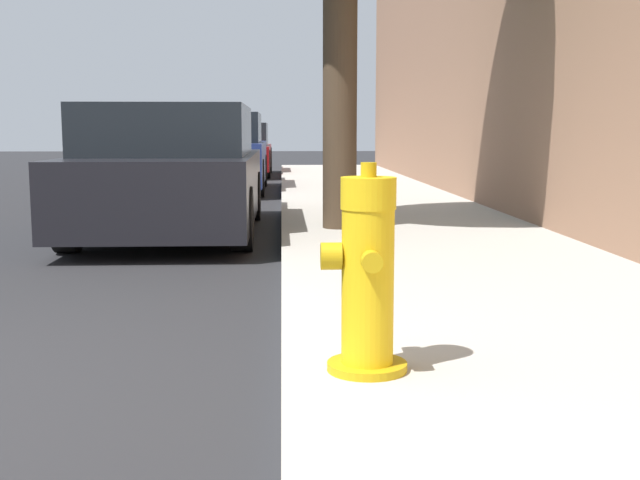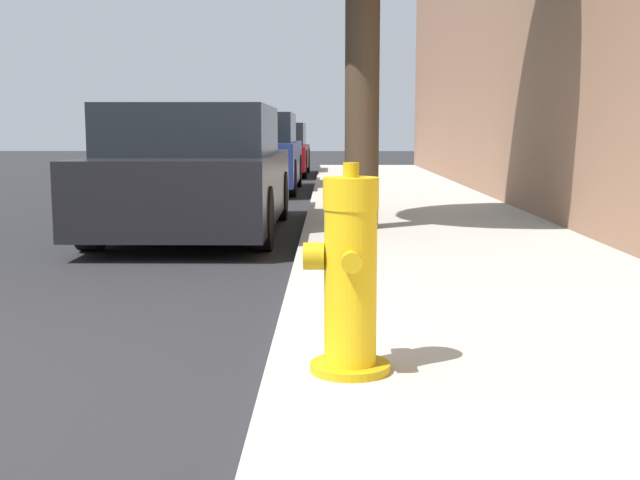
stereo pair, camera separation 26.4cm
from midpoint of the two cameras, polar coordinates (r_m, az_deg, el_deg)
name	(u,v)px [view 2 (the right image)]	position (r m, az deg, el deg)	size (l,w,h in m)	color
sidewalk_slab	(605,405)	(3.41, 21.75, -10.88)	(2.69, 40.00, 0.13)	#B7B2A8
fire_hydrant	(350,278)	(3.30, 4.42, -2.72)	(0.36, 0.36, 0.87)	#C39C11
parked_car_near	(197,173)	(8.81, -7.88, 4.77)	(1.80, 4.22, 1.38)	black
parked_car_mid	(248,154)	(14.77, -4.60, 6.12)	(1.85, 3.87, 1.42)	navy
parked_car_far	(273,150)	(19.93, -3.00, 6.40)	(1.76, 4.05, 1.29)	maroon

